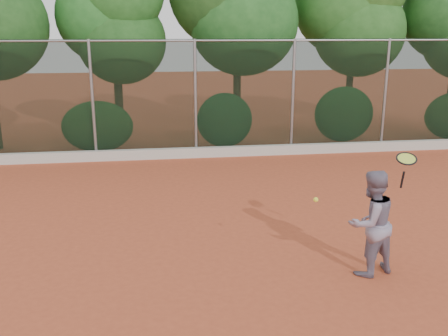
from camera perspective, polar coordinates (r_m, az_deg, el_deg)
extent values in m
plane|color=#B74B2B|center=(8.82, 0.94, -9.59)|extent=(80.00, 80.00, 0.00)
cube|color=#BBB7AD|center=(15.19, -3.13, 1.78)|extent=(24.00, 0.20, 0.30)
imported|color=gray|center=(8.11, 16.42, -6.05)|extent=(0.99, 0.87, 1.69)
cube|color=black|center=(15.07, -3.28, 7.86)|extent=(24.00, 0.01, 3.50)
cylinder|color=gray|center=(14.94, -3.38, 14.34)|extent=(24.00, 0.06, 0.06)
cylinder|color=gray|center=(15.12, -14.78, 7.40)|extent=(0.09, 0.09, 3.50)
cylinder|color=gray|center=(15.07, -3.28, 7.86)|extent=(0.09, 0.09, 3.50)
cylinder|color=gray|center=(15.62, 7.86, 8.01)|extent=(0.09, 0.09, 3.50)
cylinder|color=gray|center=(16.69, 17.91, 7.88)|extent=(0.09, 0.09, 3.50)
cylinder|color=#3D2C17|center=(17.41, -11.87, 6.75)|extent=(0.28, 0.28, 2.40)
ellipsoid|color=#1F4E1A|center=(17.12, -11.62, 14.03)|extent=(2.90, 2.40, 2.80)
ellipsoid|color=#216222|center=(17.45, -13.42, 16.58)|extent=(3.20, 2.70, 3.10)
cylinder|color=#48331B|center=(17.28, 1.49, 8.01)|extent=(0.26, 0.26, 3.00)
ellipsoid|color=#32772D|center=(17.07, 2.30, 16.33)|extent=(3.60, 3.00, 3.50)
cylinder|color=#442F1A|center=(18.61, 14.04, 7.63)|extent=(0.24, 0.24, 2.70)
ellipsoid|color=#22531C|center=(18.44, 15.24, 14.82)|extent=(3.20, 2.70, 3.10)
ellipsoid|color=#245B1F|center=(18.55, 13.58, 17.72)|extent=(3.50, 2.90, 3.40)
ellipsoid|color=#336928|center=(16.04, -14.26, 4.62)|extent=(2.20, 1.16, 1.60)
ellipsoid|color=#256328|center=(16.09, 0.08, 5.49)|extent=(1.80, 1.04, 1.76)
ellipsoid|color=#2A6526|center=(17.11, 13.53, 6.00)|extent=(2.00, 1.10, 1.84)
cylinder|color=black|center=(8.11, 19.72, -1.28)|extent=(0.08, 0.17, 0.30)
torus|color=black|center=(7.97, 20.14, 1.01)|extent=(0.38, 0.37, 0.15)
cylinder|color=#CCDF41|center=(7.97, 20.14, 1.01)|extent=(0.32, 0.31, 0.11)
sphere|color=#F5F537|center=(7.50, 10.45, -3.58)|extent=(0.07, 0.07, 0.07)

